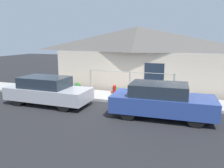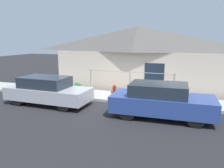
# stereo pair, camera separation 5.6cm
# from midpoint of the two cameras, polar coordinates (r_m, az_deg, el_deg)

# --- Properties ---
(ground_plane) EXTENTS (60.00, 60.00, 0.00)m
(ground_plane) POSITION_cam_midpoint_polar(r_m,az_deg,el_deg) (10.87, 2.50, -5.16)
(ground_plane) COLOR #262628
(sidewalk) EXTENTS (24.00, 1.88, 0.13)m
(sidewalk) POSITION_cam_midpoint_polar(r_m,az_deg,el_deg) (11.72, 3.84, -3.59)
(sidewalk) COLOR #B2AFA8
(sidewalk) RESTS_ON ground_plane
(house) EXTENTS (10.40, 2.23, 3.90)m
(house) POSITION_cam_midpoint_polar(r_m,az_deg,el_deg) (13.61, 6.76, 10.96)
(house) COLOR beige
(house) RESTS_ON ground_plane
(fence) EXTENTS (4.90, 0.10, 1.26)m
(fence) POSITION_cam_midpoint_polar(r_m,az_deg,el_deg) (12.29, 4.88, 0.72)
(fence) COLOR #999993
(fence) RESTS_ON sidewalk
(car_left) EXTENTS (4.15, 1.65, 1.36)m
(car_left) POSITION_cam_midpoint_polar(r_m,az_deg,el_deg) (11.05, -16.34, -1.65)
(car_left) COLOR #B7B7BC
(car_left) RESTS_ON ground_plane
(car_right) EXTENTS (4.14, 1.85, 1.40)m
(car_right) POSITION_cam_midpoint_polar(r_m,az_deg,el_deg) (9.08, 12.89, -4.20)
(car_right) COLOR #2D4793
(car_right) RESTS_ON ground_plane
(fire_hydrant) EXTENTS (0.41, 0.18, 0.72)m
(fire_hydrant) POSITION_cam_midpoint_polar(r_m,az_deg,el_deg) (11.25, 0.81, -1.89)
(fire_hydrant) COLOR red
(fire_hydrant) RESTS_ON sidewalk
(potted_plant_near_hydrant) EXTENTS (0.34, 0.34, 0.46)m
(potted_plant_near_hydrant) POSITION_cam_midpoint_polar(r_m,az_deg,el_deg) (12.15, 1.03, -1.50)
(potted_plant_near_hydrant) COLOR slate
(potted_plant_near_hydrant) RESTS_ON sidewalk
(potted_plant_by_fence) EXTENTS (0.39, 0.39, 0.54)m
(potted_plant_by_fence) POSITION_cam_midpoint_polar(r_m,az_deg,el_deg) (12.88, -8.86, -0.59)
(potted_plant_by_fence) COLOR brown
(potted_plant_by_fence) RESTS_ON sidewalk
(potted_plant_corner) EXTENTS (0.36, 0.36, 0.46)m
(potted_plant_corner) POSITION_cam_midpoint_polar(r_m,az_deg,el_deg) (11.59, 12.07, -2.47)
(potted_plant_corner) COLOR brown
(potted_plant_corner) RESTS_ON sidewalk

